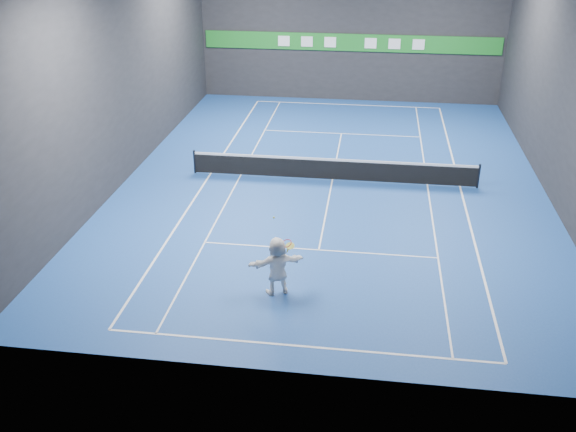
# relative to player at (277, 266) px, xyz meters

# --- Properties ---
(ground) EXTENTS (26.00, 26.00, 0.00)m
(ground) POSITION_rel_player_xyz_m (1.02, 9.29, -0.95)
(ground) COLOR #1A4392
(ground) RESTS_ON ground
(wall_back) EXTENTS (18.00, 0.10, 9.00)m
(wall_back) POSITION_rel_player_xyz_m (1.02, 22.29, 3.55)
(wall_back) COLOR #232326
(wall_back) RESTS_ON ground
(wall_front) EXTENTS (18.00, 0.10, 9.00)m
(wall_front) POSITION_rel_player_xyz_m (1.02, -3.71, 3.55)
(wall_front) COLOR #232326
(wall_front) RESTS_ON ground
(wall_left) EXTENTS (0.10, 26.00, 9.00)m
(wall_left) POSITION_rel_player_xyz_m (-7.98, 9.29, 3.55)
(wall_left) COLOR #232326
(wall_left) RESTS_ON ground
(wall_right) EXTENTS (0.10, 26.00, 9.00)m
(wall_right) POSITION_rel_player_xyz_m (10.02, 9.29, 3.55)
(wall_right) COLOR #232326
(wall_right) RESTS_ON ground
(baseline_near) EXTENTS (10.98, 0.08, 0.01)m
(baseline_near) POSITION_rel_player_xyz_m (1.02, -2.60, -0.95)
(baseline_near) COLOR white
(baseline_near) RESTS_ON ground
(baseline_far) EXTENTS (10.98, 0.08, 0.01)m
(baseline_far) POSITION_rel_player_xyz_m (1.02, 21.18, -0.95)
(baseline_far) COLOR white
(baseline_far) RESTS_ON ground
(sideline_doubles_left) EXTENTS (0.08, 23.78, 0.01)m
(sideline_doubles_left) POSITION_rel_player_xyz_m (-4.47, 9.29, -0.95)
(sideline_doubles_left) COLOR white
(sideline_doubles_left) RESTS_ON ground
(sideline_doubles_right) EXTENTS (0.08, 23.78, 0.01)m
(sideline_doubles_right) POSITION_rel_player_xyz_m (6.51, 9.29, -0.95)
(sideline_doubles_right) COLOR white
(sideline_doubles_right) RESTS_ON ground
(sideline_singles_left) EXTENTS (0.06, 23.78, 0.01)m
(sideline_singles_left) POSITION_rel_player_xyz_m (-3.09, 9.29, -0.95)
(sideline_singles_left) COLOR white
(sideline_singles_left) RESTS_ON ground
(sideline_singles_right) EXTENTS (0.06, 23.78, 0.01)m
(sideline_singles_right) POSITION_rel_player_xyz_m (5.13, 9.29, -0.95)
(sideline_singles_right) COLOR white
(sideline_singles_right) RESTS_ON ground
(service_line_near) EXTENTS (8.23, 0.06, 0.01)m
(service_line_near) POSITION_rel_player_xyz_m (1.02, 2.89, -0.95)
(service_line_near) COLOR white
(service_line_near) RESTS_ON ground
(service_line_far) EXTENTS (8.23, 0.06, 0.01)m
(service_line_far) POSITION_rel_player_xyz_m (1.02, 15.69, -0.95)
(service_line_far) COLOR white
(service_line_far) RESTS_ON ground
(center_service_line) EXTENTS (0.06, 12.80, 0.01)m
(center_service_line) POSITION_rel_player_xyz_m (1.02, 9.29, -0.95)
(center_service_line) COLOR white
(center_service_line) RESTS_ON ground
(player) EXTENTS (1.85, 1.24, 1.91)m
(player) POSITION_rel_player_xyz_m (0.00, 0.00, 0.00)
(player) COLOR white
(player) RESTS_ON ground
(tennis_ball) EXTENTS (0.06, 0.06, 0.06)m
(tennis_ball) POSITION_rel_player_xyz_m (-0.09, 0.02, 1.63)
(tennis_ball) COLOR yellow
(tennis_ball) RESTS_ON player
(tennis_net) EXTENTS (12.50, 0.10, 1.07)m
(tennis_net) POSITION_rel_player_xyz_m (1.02, 9.29, -0.41)
(tennis_net) COLOR black
(tennis_net) RESTS_ON ground
(sponsor_banner) EXTENTS (17.64, 0.11, 1.00)m
(sponsor_banner) POSITION_rel_player_xyz_m (1.02, 22.23, 2.55)
(sponsor_banner) COLOR #1C8125
(sponsor_banner) RESTS_ON wall_back
(tennis_racket) EXTENTS (0.47, 0.34, 0.47)m
(tennis_racket) POSITION_rel_player_xyz_m (0.30, 0.05, 0.74)
(tennis_racket) COLOR #B41313
(tennis_racket) RESTS_ON player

